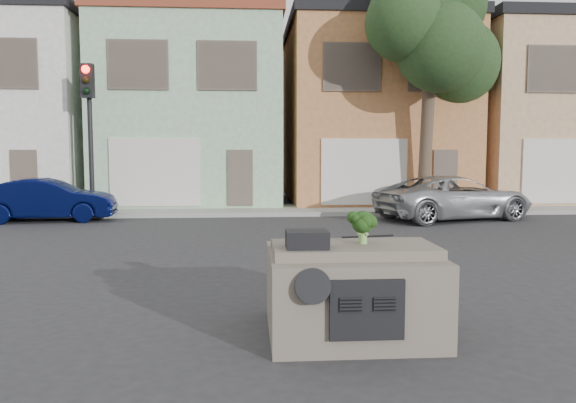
{
  "coord_description": "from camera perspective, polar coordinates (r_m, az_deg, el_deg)",
  "views": [
    {
      "loc": [
        -1.24,
        -9.64,
        2.23
      ],
      "look_at": [
        -0.53,
        0.5,
        1.3
      ],
      "focal_mm": 35.0,
      "sensor_mm": 36.0,
      "label": 1
    }
  ],
  "objects": [
    {
      "name": "tree_near",
      "position": [
        20.52,
        13.95,
        10.73
      ],
      "size": [
        4.4,
        4.0,
        8.5
      ],
      "primitive_type": "cube",
      "color": "#233C1C",
      "rests_on": "ground"
    },
    {
      "name": "townhouse_tan",
      "position": [
        24.75,
        8.3,
        8.76
      ],
      "size": [
        7.2,
        8.2,
        7.55
      ],
      "primitive_type": "cube",
      "color": "#BC7846",
      "rests_on": "ground"
    },
    {
      "name": "townhouse_white",
      "position": [
        26.09,
        -26.27,
        8.09
      ],
      "size": [
        7.2,
        8.2,
        7.55
      ],
      "primitive_type": "cube",
      "color": "silver",
      "rests_on": "ground"
    },
    {
      "name": "broccoli",
      "position": [
        6.75,
        7.62,
        -2.56
      ],
      "size": [
        0.36,
        0.36,
        0.4
      ],
      "primitive_type": "cube",
      "rotation": [
        0.0,
        0.0,
        3.06
      ],
      "color": "#17320F",
      "rests_on": "car_dashboard"
    },
    {
      "name": "car_dashboard",
      "position": [
        6.96,
        6.43,
        -8.69
      ],
      "size": [
        2.0,
        1.8,
        1.12
      ],
      "primitive_type": "cube",
      "color": "#6B6054",
      "rests_on": "ground"
    },
    {
      "name": "wiper_arm",
      "position": [
        7.27,
        8.11,
        -3.53
      ],
      "size": [
        0.69,
        0.15,
        0.02
      ],
      "primitive_type": "cube",
      "rotation": [
        0.0,
        0.0,
        0.17
      ],
      "color": "black",
      "rests_on": "car_dashboard"
    },
    {
      "name": "navy_sedan",
      "position": [
        19.23,
        -23.14,
        -1.85
      ],
      "size": [
        4.21,
        1.83,
        1.35
      ],
      "primitive_type": "imported",
      "rotation": [
        0.0,
        0.0,
        1.67
      ],
      "color": "#050B34",
      "rests_on": "ground"
    },
    {
      "name": "sidewalk",
      "position": [
        20.3,
        -0.5,
        -0.86
      ],
      "size": [
        40.0,
        3.0,
        0.15
      ],
      "primitive_type": "cube",
      "color": "gray",
      "rests_on": "ground"
    },
    {
      "name": "townhouse_mint",
      "position": [
        24.3,
        -9.47,
        8.81
      ],
      "size": [
        7.2,
        8.2,
        7.55
      ],
      "primitive_type": "cube",
      "color": "#9BC39A",
      "rests_on": "ground"
    },
    {
      "name": "ground_plane",
      "position": [
        9.98,
        3.25,
        -7.7
      ],
      "size": [
        120.0,
        120.0,
        0.0
      ],
      "primitive_type": "plane",
      "color": "#303033",
      "rests_on": "ground"
    },
    {
      "name": "silver_pickup",
      "position": [
        18.9,
        16.46,
        -1.76
      ],
      "size": [
        5.55,
        3.68,
        1.42
      ],
      "primitive_type": "imported",
      "rotation": [
        0.0,
        0.0,
        1.85
      ],
      "color": "#ABADB1",
      "rests_on": "ground"
    },
    {
      "name": "instrument_hump",
      "position": [
        6.41,
        1.94,
        -3.85
      ],
      "size": [
        0.48,
        0.38,
        0.2
      ],
      "primitive_type": "cube",
      "color": "black",
      "rests_on": "car_dashboard"
    },
    {
      "name": "traffic_signal",
      "position": [
        19.86,
        -19.49,
        5.86
      ],
      "size": [
        0.4,
        0.4,
        5.1
      ],
      "primitive_type": "cube",
      "color": "black",
      "rests_on": "ground"
    },
    {
      "name": "townhouse_beige",
      "position": [
        27.34,
        24.0,
        8.02
      ],
      "size": [
        7.2,
        8.2,
        7.55
      ],
      "primitive_type": "cube",
      "color": "tan",
      "rests_on": "ground"
    }
  ]
}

